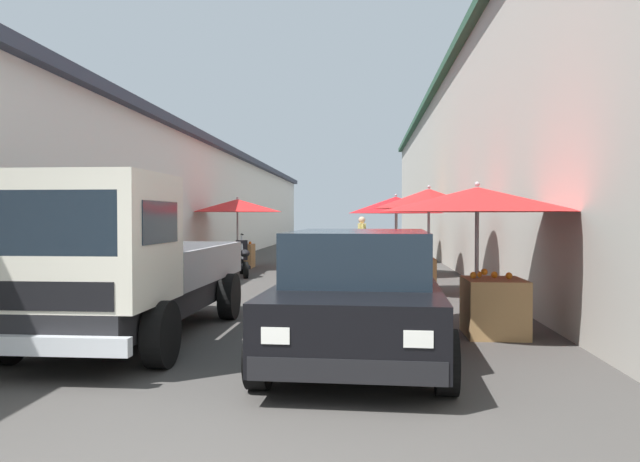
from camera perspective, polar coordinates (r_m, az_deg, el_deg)
The scene contains 13 objects.
ground at distance 16.85m, azimuth 0.01°, elevation -4.12°, with size 90.00×90.00×0.00m, color #3D3A38.
building_left_whitewash at distance 20.85m, azimuth -20.26°, elevation 2.67°, with size 49.80×7.50×4.21m.
building_right_concrete at distance 20.02m, azimuth 22.27°, elevation 5.96°, with size 49.80×7.50×6.48m.
fruit_stall_near_left at distance 16.67m, azimuth 7.25°, elevation 1.68°, with size 2.59×2.59×2.23m.
fruit_stall_far_left at distance 21.43m, azimuth 7.17°, elevation 1.20°, with size 2.16×2.16×2.10m.
fruit_stall_mid_lane at distance 12.67m, azimuth 10.10°, elevation 1.97°, with size 2.26×2.26×2.26m.
fruit_stall_far_right at distance 8.60m, azimuth 14.83°, elevation 1.16°, with size 2.74×2.74×2.10m.
fruit_stall_near_right at distance 19.02m, azimuth -7.73°, elevation 1.87°, with size 2.79×2.79×2.23m.
hatchback_car at distance 6.95m, azimuth 3.72°, elevation -5.89°, with size 3.98×2.07×1.45m.
delivery_truck at distance 7.62m, azimuth -19.23°, elevation -3.04°, with size 4.94×2.02×2.08m.
vendor_by_crates at distance 10.53m, azimuth -18.28°, elevation -2.53°, with size 0.59×0.37×1.59m.
vendor_in_shade at distance 19.47m, azimuth 3.96°, elevation -0.65°, with size 0.64×0.26×1.61m.
parked_scooter at distance 16.52m, azimuth -7.22°, elevation -2.68°, with size 1.65×0.64×1.14m.
Camera 1 is at (-3.22, -1.23, 1.62)m, focal length 34.00 mm.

